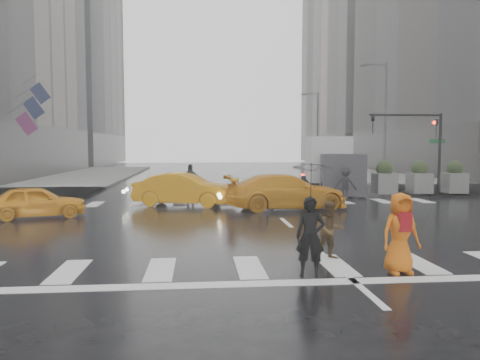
{
  "coord_description": "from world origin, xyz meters",
  "views": [
    {
      "loc": [
        -3.17,
        -16.4,
        2.77
      ],
      "look_at": [
        -1.48,
        2.0,
        1.4
      ],
      "focal_mm": 35.0,
      "sensor_mm": 36.0,
      "label": 1
    }
  ],
  "objects": [
    {
      "name": "ground",
      "position": [
        0.0,
        0.0,
        0.0
      ],
      "size": [
        120.0,
        120.0,
        0.0
      ],
      "primitive_type": "plane",
      "color": "black",
      "rests_on": "ground"
    },
    {
      "name": "building_nw_far",
      "position": [
        -29.0,
        56.0,
        20.19
      ],
      "size": [
        26.05,
        26.05,
        44.0
      ],
      "color": "#615F5A",
      "rests_on": "ground"
    },
    {
      "name": "building_ne_far",
      "position": [
        29.0,
        56.0,
        16.27
      ],
      "size": [
        26.05,
        26.05,
        36.0
      ],
      "color": "gray",
      "rests_on": "ground"
    },
    {
      "name": "road_markings",
      "position": [
        0.0,
        0.0,
        0.01
      ],
      "size": [
        18.0,
        48.0,
        0.01
      ],
      "primitive_type": null,
      "color": "silver",
      "rests_on": "ground"
    },
    {
      "name": "traffic_signal_pole",
      "position": [
        9.01,
        8.01,
        3.22
      ],
      "size": [
        4.45,
        0.42,
        4.5
      ],
      "color": "black",
      "rests_on": "ground"
    },
    {
      "name": "street_lamp_near",
      "position": [
        10.87,
        18.0,
        4.95
      ],
      "size": [
        2.15,
        0.22,
        9.0
      ],
      "color": "#59595B",
      "rests_on": "ground"
    },
    {
      "name": "street_lamp_far",
      "position": [
        10.87,
        38.0,
        4.95
      ],
      "size": [
        2.15,
        0.22,
        9.0
      ],
      "color": "#59595B",
      "rests_on": "ground"
    },
    {
      "name": "planter_west",
      "position": [
        7.0,
        8.2,
        0.98
      ],
      "size": [
        1.1,
        1.1,
        1.8
      ],
      "color": "slate",
      "rests_on": "ground"
    },
    {
      "name": "planter_mid",
      "position": [
        9.0,
        8.2,
        0.98
      ],
      "size": [
        1.1,
        1.1,
        1.8
      ],
      "color": "slate",
      "rests_on": "ground"
    },
    {
      "name": "planter_east",
      "position": [
        11.0,
        8.2,
        0.98
      ],
      "size": [
        1.1,
        1.1,
        1.8
      ],
      "color": "slate",
      "rests_on": "ground"
    },
    {
      "name": "flag_cluster",
      "position": [
        -15.08,
        18.5,
        5.64
      ],
      "size": [
        2.87,
        3.06,
        4.69
      ],
      "color": "#59595B",
      "rests_on": "ground"
    },
    {
      "name": "pedestrian_black",
      "position": [
        -0.79,
        -6.8,
        1.61
      ],
      "size": [
        1.21,
        1.22,
        2.43
      ],
      "rotation": [
        0.0,
        0.0,
        -0.31
      ],
      "color": "black",
      "rests_on": "ground"
    },
    {
      "name": "pedestrian_brown",
      "position": [
        0.05,
        -5.43,
        0.71
      ],
      "size": [
        0.77,
        0.64,
        1.43
      ],
      "primitive_type": "imported",
      "rotation": [
        0.0,
        0.0,
        0.15
      ],
      "color": "#443018",
      "rests_on": "ground"
    },
    {
      "name": "pedestrian_orange",
      "position": [
        1.19,
        -6.8,
        0.88
      ],
      "size": [
        0.92,
        0.66,
        1.76
      ],
      "rotation": [
        0.0,
        0.0,
        0.13
      ],
      "color": "orange",
      "rests_on": "ground"
    },
    {
      "name": "pedestrian_far_a",
      "position": [
        -3.51,
        7.69,
        0.91
      ],
      "size": [
        1.13,
        0.77,
        1.81
      ],
      "primitive_type": "imported",
      "rotation": [
        0.0,
        0.0,
        3.02
      ],
      "color": "black",
      "rests_on": "ground"
    },
    {
      "name": "pedestrian_far_b",
      "position": [
        4.14,
        6.12,
        0.85
      ],
      "size": [
        1.24,
        0.97,
        1.7
      ],
      "primitive_type": "imported",
      "rotation": [
        0.0,
        0.0,
        2.76
      ],
      "color": "black",
      "rests_on": "ground"
    },
    {
      "name": "taxi_front",
      "position": [
        -9.3,
        2.0,
        0.62
      ],
      "size": [
        3.89,
        2.43,
        1.23
      ],
      "primitive_type": "imported",
      "rotation": [
        0.0,
        0.0,
        1.86
      ],
      "color": "orange",
      "rests_on": "ground"
    },
    {
      "name": "taxi_mid",
      "position": [
        -3.78,
        5.1,
        0.75
      ],
      "size": [
        4.83,
        2.76,
        1.5
      ],
      "primitive_type": "imported",
      "rotation": [
        0.0,
        0.0,
        1.3
      ],
      "color": "orange",
      "rests_on": "ground"
    },
    {
      "name": "taxi_rear",
      "position": [
        0.67,
        3.48,
        0.77
      ],
      "size": [
        4.87,
        2.64,
        1.53
      ],
      "primitive_type": "imported",
      "rotation": [
        0.0,
        0.0,
        1.68
      ],
      "color": "orange",
      "rests_on": "ground"
    },
    {
      "name": "box_truck",
      "position": [
        4.58,
        10.16,
        1.75
      ],
      "size": [
        2.31,
        6.17,
        3.28
      ],
      "rotation": [
        0.0,
        0.0,
        -0.15
      ],
      "color": "silver",
      "rests_on": "ground"
    }
  ]
}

